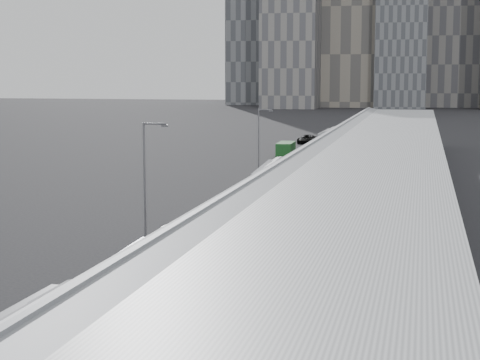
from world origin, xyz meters
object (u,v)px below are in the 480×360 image
(street_lamp_far, at_px, (260,136))
(bus_8, at_px, (331,143))
(bus_6, at_px, (312,160))
(suv, at_px, (307,139))
(bus_4, at_px, (273,186))
(bus_3, at_px, (257,208))
(bus_2, at_px, (215,238))
(bus_5, at_px, (296,172))
(street_lamp_near, at_px, (147,176))
(bus_7, at_px, (321,152))
(bus_1, at_px, (130,292))
(shipping_container, at_px, (286,150))

(street_lamp_far, bearing_deg, bus_8, 78.17)
(bus_6, xyz_separation_m, suv, (-7.03, 44.51, -0.68))
(bus_4, xyz_separation_m, bus_6, (0.24, 28.57, -0.19))
(bus_3, height_order, suv, bus_3)
(bus_2, bearing_deg, bus_6, 96.44)
(bus_5, relative_size, bus_6, 1.05)
(bus_6, distance_m, street_lamp_near, 53.15)
(bus_2, relative_size, bus_3, 1.08)
(street_lamp_near, bearing_deg, bus_6, 83.68)
(bus_2, xyz_separation_m, suv, (-7.59, 100.58, -0.79))
(bus_7, bearing_deg, street_lamp_near, -97.79)
(bus_4, bearing_deg, bus_1, -93.78)
(bus_2, distance_m, street_lamp_far, 53.50)
(bus_7, relative_size, street_lamp_far, 1.45)
(bus_5, distance_m, suv, 59.68)
(bus_5, height_order, suv, bus_5)
(shipping_container, bearing_deg, suv, 89.16)
(bus_8, bearing_deg, shipping_container, -122.18)
(bus_8, relative_size, street_lamp_near, 1.42)
(bus_8, distance_m, street_lamp_far, 31.37)
(bus_4, distance_m, bus_8, 55.91)
(bus_2, relative_size, bus_7, 1.07)
(bus_2, bearing_deg, shipping_container, 101.51)
(bus_7, bearing_deg, bus_5, -92.31)
(bus_6, bearing_deg, bus_5, -93.93)
(bus_5, height_order, bus_6, bus_5)
(bus_5, xyz_separation_m, shipping_container, (-6.72, 32.29, -0.40))
(bus_3, xyz_separation_m, bus_5, (-0.65, 27.06, 0.09))
(bus_4, xyz_separation_m, shipping_container, (-6.47, 46.12, -0.52))
(bus_1, height_order, bus_2, bus_2)
(bus_2, height_order, bus_8, bus_8)
(bus_6, xyz_separation_m, street_lamp_far, (-6.83, -3.19, 3.51))
(bus_2, xyz_separation_m, bus_7, (-0.78, 68.03, -0.09))
(bus_7, bearing_deg, bus_1, -92.97)
(bus_5, bearing_deg, bus_1, -86.41)
(bus_8, distance_m, shipping_container, 11.64)
(bus_4, distance_m, bus_6, 28.57)
(bus_6, height_order, bus_8, bus_8)
(bus_8, bearing_deg, bus_2, -88.85)
(bus_7, bearing_deg, bus_4, -92.85)
(street_lamp_near, height_order, shipping_container, street_lamp_near)
(bus_3, distance_m, bus_6, 41.81)
(bus_8, height_order, street_lamp_near, street_lamp_near)
(bus_1, distance_m, suv, 115.57)
(bus_5, distance_m, shipping_container, 32.98)
(bus_4, xyz_separation_m, bus_7, (0.02, 40.53, -0.18))
(bus_6, bearing_deg, street_lamp_near, -100.32)
(bus_2, relative_size, bus_4, 0.95)
(bus_7, bearing_deg, suv, 98.99)
(bus_6, distance_m, street_lamp_far, 8.31)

